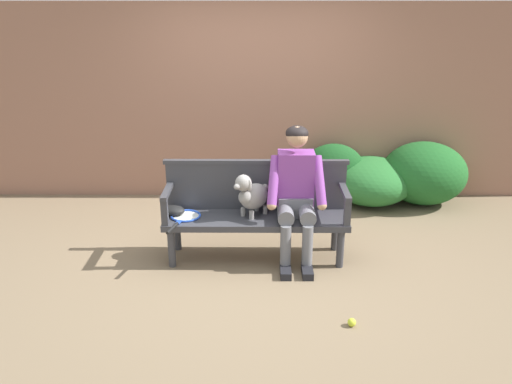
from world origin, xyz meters
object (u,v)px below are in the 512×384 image
at_px(baseball_glove, 174,210).
at_px(tennis_ball, 352,322).
at_px(tennis_racket, 185,217).
at_px(person_seated, 296,190).
at_px(garden_bench, 256,222).
at_px(dog_on_bench, 251,194).

bearing_deg(baseball_glove, tennis_ball, -22.41).
bearing_deg(tennis_racket, person_seated, 1.36).
bearing_deg(tennis_ball, baseball_glove, 142.68).
bearing_deg(tennis_ball, garden_bench, 123.42).
distance_m(baseball_glove, tennis_ball, 1.99).
bearing_deg(dog_on_bench, tennis_ball, -55.53).
height_order(garden_bench, tennis_racket, tennis_racket).
relative_size(dog_on_bench, baseball_glove, 1.99).
relative_size(dog_on_bench, tennis_racket, 0.75).
distance_m(person_seated, tennis_racket, 1.09).
bearing_deg(tennis_ball, dog_on_bench, 124.47).
distance_m(garden_bench, tennis_racket, 0.68).
distance_m(garden_bench, person_seated, 0.50).
bearing_deg(tennis_racket, tennis_ball, -37.69).
bearing_deg(garden_bench, person_seated, -1.37).
distance_m(person_seated, tennis_ball, 1.37).
bearing_deg(garden_bench, tennis_racket, -177.14).
bearing_deg(person_seated, tennis_racket, -178.64).
relative_size(garden_bench, tennis_racket, 3.00).
bearing_deg(dog_on_bench, baseball_glove, 178.56).
bearing_deg(garden_bench, baseball_glove, 177.21).
relative_size(person_seated, tennis_racket, 2.24).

